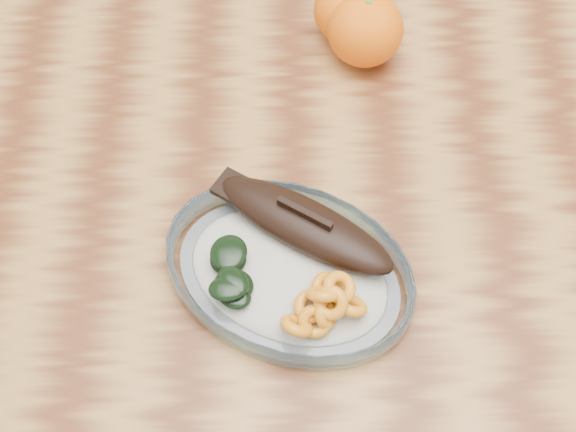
{
  "coord_description": "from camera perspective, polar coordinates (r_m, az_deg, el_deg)",
  "views": [
    {
      "loc": [
        -0.12,
        -0.48,
        1.4
      ],
      "look_at": [
        -0.11,
        -0.1,
        0.77
      ],
      "focal_mm": 45.0,
      "sensor_mm": 36.0,
      "label": 1
    }
  ],
  "objects": [
    {
      "name": "orange_right",
      "position": [
        0.9,
        4.72,
        15.89
      ],
      "size": [
        0.08,
        0.08,
        0.08
      ],
      "primitive_type": "sphere",
      "color": "#FF4605",
      "rests_on": "dining_table"
    },
    {
      "name": "orange_left",
      "position": [
        0.87,
        6.13,
        14.43
      ],
      "size": [
        0.09,
        0.09,
        0.09
      ],
      "primitive_type": "sphere",
      "color": "#FF4605",
      "rests_on": "dining_table"
    },
    {
      "name": "ground",
      "position": [
        1.48,
        4.38,
        -12.41
      ],
      "size": [
        3.0,
        3.0,
        0.0
      ],
      "primitive_type": "plane",
      "color": "slate",
      "rests_on": "ground"
    },
    {
      "name": "plated_meal",
      "position": [
        0.71,
        0.1,
        -4.14
      ],
      "size": [
        0.6,
        0.6,
        0.08
      ],
      "rotation": [
        0.0,
        0.0,
        -0.43
      ],
      "color": "white",
      "rests_on": "dining_table"
    },
    {
      "name": "dining_table",
      "position": [
        0.89,
        7.11,
        1.32
      ],
      "size": [
        1.2,
        0.8,
        0.75
      ],
      "color": "#5F2E16",
      "rests_on": "ground"
    }
  ]
}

